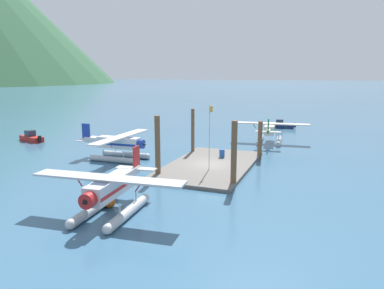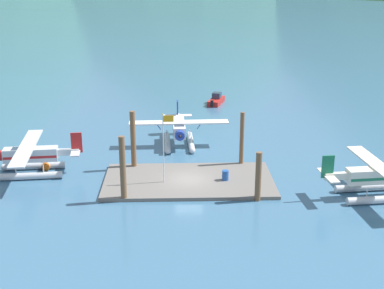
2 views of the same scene
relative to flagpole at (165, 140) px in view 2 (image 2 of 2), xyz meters
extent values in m
plane|color=#38607F|center=(2.05, 0.57, -4.13)|extent=(1200.00, 1200.00, 0.00)
cube|color=#66605B|center=(2.05, 0.57, -3.98)|extent=(14.88, 8.02, 0.30)
cylinder|color=brown|center=(-3.31, -3.18, -1.37)|extent=(0.49, 0.49, 5.52)
cylinder|color=brown|center=(7.56, -3.42, -2.05)|extent=(0.49, 0.49, 4.16)
cylinder|color=brown|center=(-3.01, 3.98, -1.32)|extent=(0.49, 0.49, 5.62)
cylinder|color=brown|center=(7.15, 4.40, -1.47)|extent=(0.40, 0.40, 5.32)
cylinder|color=silver|center=(-0.12, 0.00, -0.79)|extent=(0.08, 0.08, 6.08)
cube|color=orange|center=(0.33, 0.00, 1.89)|extent=(0.90, 0.03, 0.56)
sphere|color=gold|center=(-0.12, 0.00, 2.29)|extent=(0.10, 0.10, 0.10)
cylinder|color=#1E4C99|center=(5.26, 0.27, -3.39)|extent=(0.58, 0.58, 0.88)
torus|color=#1E4C99|center=(5.26, 0.27, -3.39)|extent=(0.62, 0.62, 0.04)
sphere|color=orange|center=(-11.21, 3.72, -3.73)|extent=(0.80, 0.80, 0.80)
cylinder|color=#B7BABF|center=(2.52, 10.83, -3.81)|extent=(0.80, 5.62, 0.64)
sphere|color=#B7BABF|center=(2.60, 8.03, -3.81)|extent=(0.64, 0.64, 0.64)
cylinder|color=#B7BABF|center=(0.02, 10.76, -3.81)|extent=(0.80, 5.62, 0.64)
sphere|color=#B7BABF|center=(0.10, 7.96, -3.81)|extent=(0.64, 0.64, 0.64)
cylinder|color=#B7BABF|center=(2.56, 9.63, -3.14)|extent=(0.10, 0.10, 0.70)
cylinder|color=#B7BABF|center=(2.49, 12.03, -3.14)|extent=(0.10, 0.10, 0.70)
cylinder|color=#B7BABF|center=(0.06, 9.56, -3.14)|extent=(0.10, 0.10, 0.70)
cylinder|color=#B7BABF|center=(-0.01, 11.96, -3.14)|extent=(0.10, 0.10, 0.70)
cube|color=white|center=(1.27, 10.80, -2.19)|extent=(1.37, 4.83, 1.20)
cube|color=#1E389E|center=(1.27, 10.80, -2.29)|extent=(1.39, 4.74, 0.24)
cube|color=#283347|center=(1.30, 9.72, -1.86)|extent=(1.08, 1.13, 0.56)
cube|color=white|center=(1.28, 10.50, -1.52)|extent=(10.43, 1.69, 0.14)
cylinder|color=#1E389E|center=(3.48, 10.56, -1.86)|extent=(0.62, 0.10, 0.84)
cylinder|color=#1E389E|center=(-0.92, 10.44, -1.86)|extent=(0.62, 0.10, 0.84)
cylinder|color=#1E389E|center=(1.35, 8.10, -2.19)|extent=(0.98, 0.63, 0.96)
cone|color=black|center=(1.36, 7.65, -2.19)|extent=(0.37, 0.36, 0.36)
cube|color=white|center=(1.18, 14.05, -2.09)|extent=(0.50, 2.21, 0.56)
cube|color=#1E389E|center=(1.16, 14.94, -1.24)|extent=(0.15, 1.00, 1.90)
cube|color=white|center=(1.16, 14.85, -1.99)|extent=(3.22, 0.89, 0.10)
cylinder|color=#B7BABF|center=(17.14, -1.83, -3.81)|extent=(5.64, 1.16, 0.64)
cylinder|color=#B7BABF|center=(17.37, -4.32, -3.81)|extent=(5.64, 1.16, 0.64)
cylinder|color=#B7BABF|center=(18.33, -1.72, -3.14)|extent=(0.10, 0.10, 0.70)
cylinder|color=#B7BABF|center=(15.94, -1.94, -3.14)|extent=(0.10, 0.10, 0.70)
cylinder|color=#B7BABF|center=(16.17, -4.43, -3.14)|extent=(0.10, 0.10, 0.70)
cube|color=silver|center=(17.25, -3.07, -2.19)|extent=(4.89, 1.68, 1.20)
cube|color=#196B47|center=(17.25, -3.07, -2.29)|extent=(4.80, 1.69, 0.24)
cube|color=silver|center=(17.55, -3.05, -1.52)|extent=(2.36, 10.48, 0.14)
cylinder|color=#196B47|center=(17.35, -0.86, -1.86)|extent=(0.14, 0.63, 0.84)
cube|color=silver|center=(14.02, -3.38, -2.09)|extent=(2.23, 0.64, 0.56)
cube|color=#196B47|center=(13.12, -3.46, -1.24)|extent=(1.01, 0.21, 1.90)
cube|color=silver|center=(13.22, -3.45, -1.99)|extent=(1.09, 3.26, 0.10)
cylinder|color=#B7BABF|center=(-12.12, 1.66, -3.81)|extent=(5.63, 1.13, 0.64)
cylinder|color=#B7BABF|center=(-12.34, 4.15, -3.81)|extent=(5.63, 1.13, 0.64)
sphere|color=#B7BABF|center=(-15.13, 3.91, -3.81)|extent=(0.64, 0.64, 0.64)
cylinder|color=#B7BABF|center=(-13.32, 1.56, -3.14)|extent=(0.10, 0.10, 0.70)
cylinder|color=#B7BABF|center=(-10.93, 1.77, -3.14)|extent=(0.10, 0.10, 0.70)
cylinder|color=#B7BABF|center=(-13.54, 4.05, -3.14)|extent=(0.10, 0.10, 0.70)
cylinder|color=#B7BABF|center=(-11.15, 4.26, -3.14)|extent=(0.10, 0.10, 0.70)
cube|color=silver|center=(-12.23, 2.91, -2.19)|extent=(4.89, 1.66, 1.20)
cube|color=#B21E1E|center=(-12.23, 2.91, -2.29)|extent=(4.80, 1.67, 0.24)
cube|color=#283347|center=(-13.31, 2.81, -1.86)|extent=(1.19, 1.15, 0.56)
cube|color=silver|center=(-12.53, 2.88, -1.52)|extent=(2.31, 10.48, 0.14)
cylinder|color=#B21E1E|center=(-12.34, 0.69, -1.86)|extent=(0.13, 0.63, 0.84)
cylinder|color=#B21E1E|center=(-12.72, 5.07, -1.86)|extent=(0.13, 0.63, 0.84)
cylinder|color=#B21E1E|center=(-14.92, 2.67, -2.19)|extent=(0.68, 1.01, 0.96)
cube|color=silver|center=(-8.99, 3.19, -2.09)|extent=(2.23, 0.63, 0.56)
cube|color=#B21E1E|center=(-8.10, 3.27, -1.24)|extent=(1.01, 0.21, 1.90)
cube|color=silver|center=(-8.20, 3.27, -1.99)|extent=(1.08, 3.26, 0.10)
cube|color=#B2231E|center=(6.56, 28.48, -3.78)|extent=(2.76, 4.46, 0.70)
sphere|color=#B2231E|center=(7.23, 30.47, -3.78)|extent=(0.70, 0.70, 0.70)
cube|color=#283347|center=(6.66, 28.77, -3.03)|extent=(1.42, 1.49, 0.80)
cube|color=black|center=(5.83, 26.32, -3.53)|extent=(0.44, 0.42, 0.80)
camera|label=1|loc=(-31.14, -10.03, 5.06)|focal=33.01mm
camera|label=2|loc=(0.98, -42.88, 14.13)|focal=49.75mm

